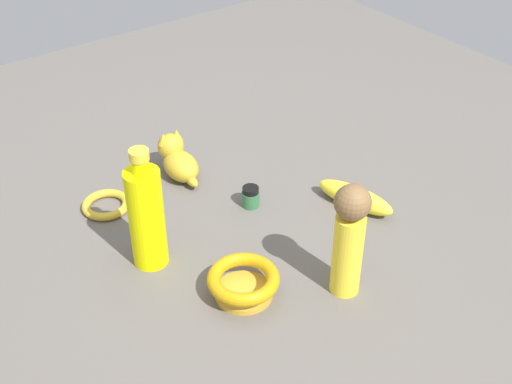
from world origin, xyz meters
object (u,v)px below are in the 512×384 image
Objects in this scene: bowl at (243,282)px; bangle at (106,205)px; banana at (355,197)px; bottle_tall at (146,216)px; person_figure_adult at (349,237)px; cat_figurine at (178,159)px; nail_polish_jar at (251,197)px.

bangle is (-0.08, 0.36, -0.02)m from bowl.
bowl is 0.33m from banana.
bowl is at bearing -93.72° from banana.
person_figure_adult is at bearing -48.58° from bottle_tall.
person_figure_adult is (0.05, -0.47, 0.08)m from cat_figurine.
bowl is at bearing -104.86° from cat_figurine.
bottle_tall reaches higher than person_figure_adult.
bangle is at bearing 116.39° from person_figure_adult.
nail_polish_jar is 0.44× the size of bangle.
nail_polish_jar is 0.31× the size of cat_figurine.
cat_figurine is at bearing -160.02° from banana.
cat_figurine reaches higher than bangle.
bottle_tall is 0.20m from bowl.
banana is (0.22, -0.31, -0.02)m from cat_figurine.
banana is (0.41, -0.10, -0.08)m from bottle_tall.
banana is at bearing -35.88° from bangle.
cat_figurine is 0.39m from bowl.
person_figure_adult is at bearing -63.63° from banana.
banana is at bearing 42.50° from person_figure_adult.
bowl is at bearing -77.92° from bangle.
bowl is 0.37m from bangle.
person_figure_adult is at bearing -84.30° from cat_figurine.
bottle_tall is 0.35m from person_figure_adult.
person_figure_adult is at bearing -31.69° from bowl.
person_figure_adult is at bearing -63.61° from bangle.
bottle_tall is 1.71× the size of cat_figurine.
bangle is at bearing -142.01° from banana.
bottle_tall is at bearing -91.66° from bangle.
nail_polish_jar is 0.26× the size of banana.
nail_polish_jar is 0.29m from bangle.
bangle is (-0.40, 0.29, -0.01)m from banana.
bowl is 1.27× the size of bangle.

